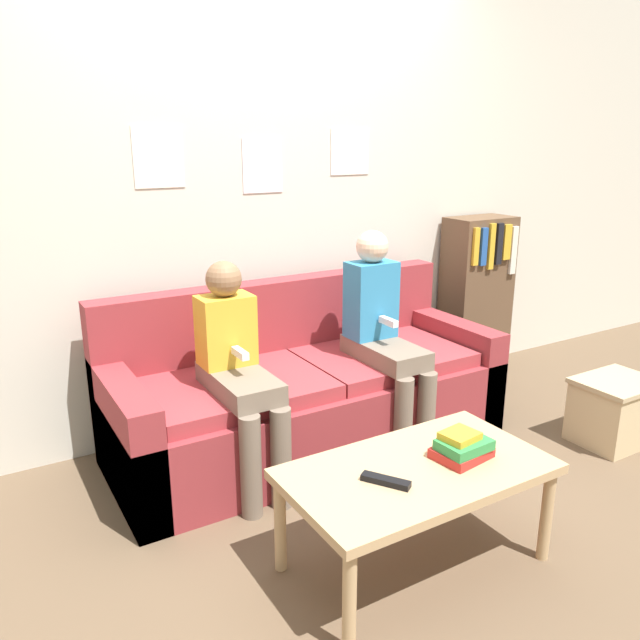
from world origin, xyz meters
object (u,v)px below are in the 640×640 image
object	(u,v)px
tv_remote	(386,481)
storage_box	(615,411)
couch	(306,393)
coffee_table	(417,478)
bookshelf	(476,297)
person_left	(238,367)
person_right	(384,331)

from	to	relation	value
tv_remote	storage_box	bearing A→B (deg)	-24.12
couch	storage_box	world-z (taller)	couch
couch	tv_remote	distance (m)	1.12
coffee_table	bookshelf	distance (m)	2.08
person_left	storage_box	size ratio (longest dim) A/B	2.49
storage_box	person_left	bearing A→B (deg)	161.53
coffee_table	tv_remote	xyz separation A→B (m)	(-0.17, -0.03, 0.06)
coffee_table	storage_box	bearing A→B (deg)	8.88
coffee_table	storage_box	xyz separation A→B (m)	(1.51, 0.24, -0.19)
coffee_table	person_right	bearing A→B (deg)	60.94
person_right	storage_box	world-z (taller)	person_right
person_left	storage_box	bearing A→B (deg)	-18.47
tv_remote	storage_box	xyz separation A→B (m)	(1.68, 0.27, -0.24)
person_right	storage_box	xyz separation A→B (m)	(1.04, -0.62, -0.43)
person_right	coffee_table	bearing A→B (deg)	-119.06
couch	coffee_table	world-z (taller)	couch
couch	person_right	size ratio (longest dim) A/B	1.81
person_right	tv_remote	size ratio (longest dim) A/B	6.64
tv_remote	bookshelf	distance (m)	2.22
bookshelf	storage_box	world-z (taller)	bookshelf
storage_box	coffee_table	bearing A→B (deg)	-171.12
couch	bookshelf	bearing A→B (deg)	11.66
storage_box	person_right	bearing A→B (deg)	149.11
couch	coffee_table	size ratio (longest dim) A/B	2.07
couch	person_right	xyz separation A→B (m)	(0.34, -0.18, 0.33)
person_left	storage_box	xyz separation A→B (m)	(1.83, -0.61, -0.39)
person_left	bookshelf	bearing A→B (deg)	14.52
person_left	tv_remote	bearing A→B (deg)	-80.47
couch	person_right	distance (m)	0.51
coffee_table	couch	bearing A→B (deg)	82.72
couch	storage_box	distance (m)	1.60
person_left	tv_remote	xyz separation A→B (m)	(0.15, -0.88, -0.15)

